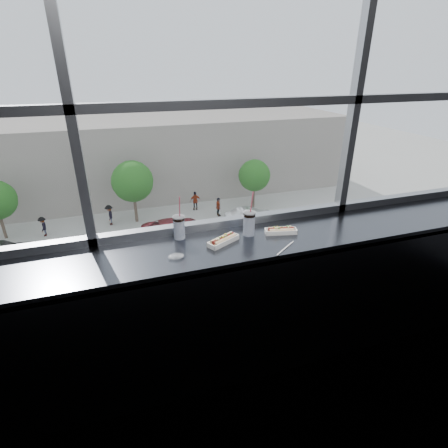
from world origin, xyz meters
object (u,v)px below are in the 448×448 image
object	(u,v)px
car_far_c	(251,214)
tree_center	(133,181)
car_near_d	(239,267)
pedestrian_d	(218,205)
soda_cup_right	(249,222)
pedestrian_a	(43,225)
hotdog_tray_right	(281,230)
hotdog_tray_left	(223,240)
soda_cup_left	(179,226)
pedestrian_b	(109,213)
tree_right	(254,176)
wrapper	(176,256)
loose_straw	(285,248)
car_near_e	(317,253)
car_far_b	(173,225)
pedestrian_c	(195,199)

from	to	relation	value
car_far_c	tree_center	xyz separation A→B (m)	(-9.64, 4.00, 2.80)
car_near_d	pedestrian_d	world-z (taller)	pedestrian_d
soda_cup_right	tree_center	bearing A→B (deg)	88.55
tree_center	pedestrian_a	bearing A→B (deg)	-175.65
tree_center	hotdog_tray_right	bearing A→B (deg)	-90.97
hotdog_tray_right	hotdog_tray_left	bearing A→B (deg)	-165.01
hotdog_tray_right	soda_cup_left	size ratio (longest dim) A/B	0.76
pedestrian_b	pedestrian_d	world-z (taller)	pedestrian_b
pedestrian_d	tree_right	world-z (taller)	tree_right
wrapper	car_near_d	bearing A→B (deg)	67.48
soda_cup_right	car_near_d	xyz separation A→B (m)	(6.21, 16.20, -11.10)
pedestrian_b	hotdog_tray_left	bearing A→B (deg)	2.78
loose_straw	car_near_e	size ratio (longest dim) A/B	0.04
car_far_c	wrapper	bearing A→B (deg)	160.14
car_near_d	pedestrian_a	size ratio (longest dim) A/B	3.05
soda_cup_left	tree_right	world-z (taller)	soda_cup_left
pedestrian_b	tree_center	bearing A→B (deg)	89.60
loose_straw	pedestrian_b	bearing A→B (deg)	57.99
car_far_b	car_near_d	bearing A→B (deg)	-161.56
hotdog_tray_right	car_far_c	world-z (taller)	hotdog_tray_right
car_far_b	tree_right	size ratio (longest dim) A/B	1.19
car_far_c	tree_right	world-z (taller)	tree_right
soda_cup_left	wrapper	bearing A→B (deg)	-106.49
hotdog_tray_right	soda_cup_left	world-z (taller)	soda_cup_left
soda_cup_left	pedestrian_b	size ratio (longest dim) A/B	0.14
pedestrian_a	tree_center	bearing A→B (deg)	94.35
wrapper	tree_right	world-z (taller)	wrapper
hotdog_tray_left	pedestrian_b	xyz separation A→B (m)	(-1.37, 28.28, -10.97)
car_far_c	soda_cup_left	bearing A→B (deg)	160.06
hotdog_tray_right	car_near_e	world-z (taller)	hotdog_tray_right
soda_cup_left	tree_center	world-z (taller)	soda_cup_left
soda_cup_right	pedestrian_b	size ratio (longest dim) A/B	0.15
car_far_c	car_far_b	bearing A→B (deg)	94.30
hotdog_tray_right	soda_cup_right	xyz separation A→B (m)	(-0.23, 0.05, 0.08)
hotdog_tray_left	tree_right	world-z (taller)	hotdog_tray_left
soda_cup_left	pedestrian_b	distance (m)	30.22
tree_right	car_far_c	bearing A→B (deg)	-115.73
car_near_d	pedestrian_b	world-z (taller)	pedestrian_b
pedestrian_b	pedestrian_a	world-z (taller)	pedestrian_b
hotdog_tray_left	pedestrian_a	world-z (taller)	hotdog_tray_left
hotdog_tray_right	soda_cup_left	xyz separation A→B (m)	(-0.73, 0.16, 0.07)
car_far_c	loose_straw	bearing A→B (deg)	161.67
pedestrian_d	loose_straw	bearing A→B (deg)	163.57
tree_right	wrapper	bearing A→B (deg)	-114.39
car_near_e	car_far_b	distance (m)	11.80
car_near_e	pedestrian_b	xyz separation A→B (m)	(-13.65, 12.02, 0.05)
pedestrian_d	pedestrian_b	bearing A→B (deg)	83.26
car_far_c	pedestrian_a	xyz separation A→B (m)	(-17.30, 3.42, -0.01)
pedestrian_c	soda_cup_left	bearing A→B (deg)	76.43
hotdog_tray_left	pedestrian_c	xyz separation A→B (m)	(6.74, 29.25, -10.94)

